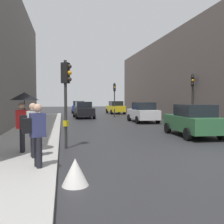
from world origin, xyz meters
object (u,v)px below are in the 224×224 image
at_px(traffic_light_mid_street, 192,90).
at_px(pedestrian_with_grey_backpack, 36,131).
at_px(car_dark_suv, 84,110).
at_px(car_yellow_taxi, 116,107).
at_px(car_blue_van, 79,107).
at_px(traffic_light_near_right, 66,88).
at_px(warning_sign_triangle, 75,172).
at_px(pedestrian_with_black_backpack, 32,127).
at_px(traffic_light_far_median, 115,93).
at_px(pedestrian_with_umbrella, 24,105).
at_px(car_white_compact, 143,112).
at_px(car_green_estate, 193,120).

relative_size(traffic_light_mid_street, pedestrian_with_grey_backpack, 2.25).
relative_size(traffic_light_mid_street, car_dark_suv, 0.93).
height_order(car_yellow_taxi, car_blue_van, same).
height_order(traffic_light_near_right, warning_sign_triangle, traffic_light_near_right).
bearing_deg(warning_sign_triangle, car_blue_van, 86.11).
bearing_deg(pedestrian_with_black_backpack, car_dark_suv, 80.08).
distance_m(traffic_light_mid_street, warning_sign_triangle, 15.05).
bearing_deg(pedestrian_with_black_backpack, traffic_light_near_right, 60.92).
height_order(car_blue_van, warning_sign_triangle, car_blue_van).
distance_m(traffic_light_far_median, pedestrian_with_grey_backpack, 21.73).
xyz_separation_m(pedestrian_with_umbrella, pedestrian_with_grey_backpack, (0.63, -2.19, -0.68)).
bearing_deg(car_yellow_taxi, pedestrian_with_grey_backpack, -106.72).
relative_size(car_white_compact, car_dark_suv, 0.99).
xyz_separation_m(traffic_light_mid_street, pedestrian_with_grey_backpack, (-10.45, -10.25, -1.58)).
xyz_separation_m(traffic_light_near_right, pedestrian_with_grey_backpack, (-0.87, -3.30, -1.35)).
xyz_separation_m(car_dark_suv, warning_sign_triangle, (-1.96, -20.90, -0.55)).
bearing_deg(traffic_light_far_median, pedestrian_with_umbrella, -111.37).
relative_size(car_green_estate, pedestrian_with_grey_backpack, 2.42).
distance_m(pedestrian_with_black_backpack, warning_sign_triangle, 2.89).
xyz_separation_m(traffic_light_near_right, pedestrian_with_black_backpack, (-1.13, -2.04, -1.35)).
bearing_deg(pedestrian_with_grey_backpack, traffic_light_far_median, 72.31).
bearing_deg(pedestrian_with_grey_backpack, pedestrian_with_umbrella, 106.13).
bearing_deg(traffic_light_mid_street, car_yellow_taxi, 98.49).
height_order(car_green_estate, warning_sign_triangle, car_green_estate).
xyz_separation_m(car_white_compact, car_blue_van, (-4.60, 16.05, 0.00)).
height_order(traffic_light_far_median, car_yellow_taxi, traffic_light_far_median).
distance_m(car_white_compact, pedestrian_with_umbrella, 14.33).
bearing_deg(pedestrian_with_umbrella, car_green_estate, 20.46).
bearing_deg(car_dark_suv, car_yellow_taxi, 54.04).
distance_m(traffic_light_mid_street, car_green_estate, 5.93).
relative_size(traffic_light_near_right, car_dark_suv, 0.85).
xyz_separation_m(traffic_light_mid_street, car_dark_suv, (-7.49, 9.44, -1.87)).
height_order(traffic_light_mid_street, car_blue_van, traffic_light_mid_street).
height_order(traffic_light_mid_street, car_white_compact, traffic_light_mid_street).
bearing_deg(car_green_estate, warning_sign_triangle, -135.94).
bearing_deg(warning_sign_triangle, car_white_compact, 65.90).
relative_size(car_blue_van, pedestrian_with_grey_backpack, 2.44).
xyz_separation_m(pedestrian_with_black_backpack, warning_sign_triangle, (1.26, -2.46, -0.84)).
xyz_separation_m(traffic_light_mid_street, car_yellow_taxi, (-2.45, 16.39, -1.87)).
bearing_deg(traffic_light_far_median, car_blue_van, 110.72).
xyz_separation_m(car_green_estate, warning_sign_triangle, (-6.74, -6.52, -0.55)).
bearing_deg(car_yellow_taxi, car_dark_suv, -125.96).
distance_m(car_green_estate, car_dark_suv, 15.15).
bearing_deg(traffic_light_far_median, traffic_light_mid_street, -69.63).
bearing_deg(car_blue_van, traffic_light_mid_street, -69.47).
xyz_separation_m(traffic_light_far_median, warning_sign_triangle, (-5.59, -21.86, -2.37)).
bearing_deg(traffic_light_far_median, pedestrian_with_grey_backpack, -107.69).
relative_size(car_yellow_taxi, car_dark_suv, 1.00).
height_order(car_green_estate, pedestrian_with_umbrella, pedestrian_with_umbrella).
xyz_separation_m(car_green_estate, pedestrian_with_grey_backpack, (-7.74, -5.32, 0.29)).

